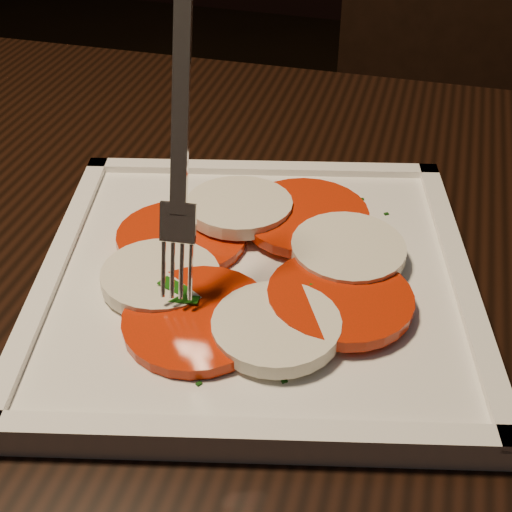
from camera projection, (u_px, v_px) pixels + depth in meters
table at (304, 386)px, 0.57m from camera, size 1.23×0.84×0.75m
chair at (446, 114)px, 1.23m from camera, size 0.42×0.42×0.93m
plate at (256, 281)px, 0.51m from camera, size 0.37×0.37×0.01m
caprese_salad at (256, 263)px, 0.50m from camera, size 0.22×0.23×0.02m
fork at (184, 131)px, 0.43m from camera, size 0.04×0.07×0.19m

